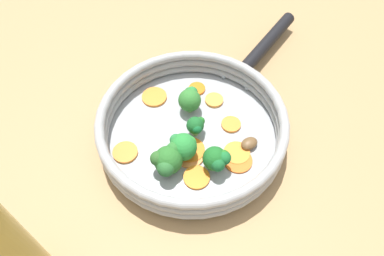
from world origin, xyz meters
TOP-DOWN VIEW (x-y plane):
  - ground_plane at (0.00, 0.00)m, footprint 4.00×4.00m
  - skillet at (0.00, 0.00)m, footprint 0.29×0.29m
  - skillet_rim_wall at (0.00, 0.00)m, footprint 0.30×0.30m
  - skillet_handle at (-0.12, -0.21)m, footprint 0.12×0.19m
  - skillet_rivet_left at (-0.09, -0.10)m, footprint 0.01×0.01m
  - skillet_rivet_right at (-0.05, -0.13)m, footprint 0.01×0.01m
  - carrot_slice_0 at (0.07, -0.07)m, footprint 0.05×0.05m
  - carrot_slice_1 at (0.00, 0.03)m, footprint 0.06×0.06m
  - carrot_slice_2 at (-0.08, 0.05)m, footprint 0.05×0.05m
  - carrot_slice_3 at (-0.06, -0.02)m, footprint 0.04×0.04m
  - carrot_slice_4 at (-0.00, 0.04)m, footprint 0.05×0.05m
  - carrot_slice_5 at (0.00, -0.10)m, footprint 0.03×0.03m
  - carrot_slice_6 at (0.10, 0.05)m, footprint 0.05×0.05m
  - carrot_slice_7 at (-0.01, 0.08)m, footprint 0.05×0.05m
  - carrot_slice_8 at (-0.03, -0.07)m, footprint 0.04×0.04m
  - carrot_slice_9 at (-0.07, 0.03)m, footprint 0.06×0.06m
  - broccoli_floret_0 at (0.01, -0.05)m, footprint 0.04×0.04m
  - broccoli_floret_1 at (-0.01, -0.00)m, footprint 0.03×0.03m
  - broccoli_floret_2 at (0.01, 0.04)m, footprint 0.05×0.04m
  - broccoli_floret_3 at (0.03, 0.07)m, footprint 0.05×0.05m
  - broccoli_floret_4 at (-0.04, 0.06)m, footprint 0.04×0.04m
  - mushroom_piece_0 at (-0.09, 0.02)m, footprint 0.04×0.03m
  - oil_bottle at (0.19, 0.23)m, footprint 0.05×0.05m

SIDE VIEW (x-z plane):
  - ground_plane at x=0.00m, z-range 0.00..0.00m
  - skillet at x=0.00m, z-range 0.00..0.01m
  - carrot_slice_2 at x=-0.08m, z-range 0.01..0.02m
  - carrot_slice_4 at x=0.00m, z-range 0.01..0.02m
  - carrot_slice_7 at x=-0.01m, z-range 0.01..0.02m
  - carrot_slice_9 at x=-0.07m, z-range 0.01..0.02m
  - carrot_slice_5 at x=0.00m, z-range 0.01..0.02m
  - carrot_slice_0 at x=0.07m, z-range 0.01..0.02m
  - carrot_slice_3 at x=-0.06m, z-range 0.01..0.02m
  - carrot_slice_1 at x=0.00m, z-range 0.01..0.02m
  - carrot_slice_6 at x=0.10m, z-range 0.01..0.02m
  - carrot_slice_8 at x=-0.03m, z-range 0.01..0.02m
  - skillet_rivet_left at x=-0.09m, z-range 0.01..0.02m
  - skillet_rivet_right at x=-0.05m, z-range 0.01..0.02m
  - mushroom_piece_0 at x=-0.09m, z-range 0.01..0.03m
  - skillet_handle at x=-0.12m, z-range 0.01..0.04m
  - broccoli_floret_1 at x=-0.01m, z-range 0.02..0.05m
  - skillet_rim_wall at x=0.00m, z-range 0.01..0.06m
  - broccoli_floret_4 at x=-0.04m, z-range 0.02..0.06m
  - broccoli_floret_0 at x=0.01m, z-range 0.02..0.06m
  - broccoli_floret_3 at x=0.03m, z-range 0.02..0.06m
  - broccoli_floret_2 at x=0.01m, z-range 0.02..0.07m
  - oil_bottle at x=0.19m, z-range -0.02..0.24m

